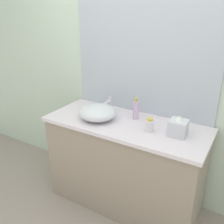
# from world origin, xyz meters

# --- Properties ---
(bathroom_wall_rear) EXTENTS (6.00, 0.06, 2.60)m
(bathroom_wall_rear) POSITION_xyz_m (0.00, 0.73, 1.30)
(bathroom_wall_rear) COLOR silver
(bathroom_wall_rear) RESTS_ON ground
(vanity_counter) EXTENTS (1.43, 0.59, 0.86)m
(vanity_counter) POSITION_xyz_m (-0.08, 0.40, 0.43)
(vanity_counter) COLOR gray
(vanity_counter) RESTS_ON ground
(wall_mirror_panel) EXTENTS (1.36, 0.01, 1.22)m
(wall_mirror_panel) POSITION_xyz_m (-0.08, 0.69, 1.47)
(wall_mirror_panel) COLOR #B2BCC6
(wall_mirror_panel) RESTS_ON vanity_counter
(sink_basin) EXTENTS (0.34, 0.33, 0.13)m
(sink_basin) POSITION_xyz_m (-0.33, 0.34, 0.92)
(sink_basin) COLOR silver
(sink_basin) RESTS_ON vanity_counter
(faucet) EXTENTS (0.03, 0.14, 0.14)m
(faucet) POSITION_xyz_m (-0.33, 0.52, 0.94)
(faucet) COLOR silver
(faucet) RESTS_ON vanity_counter
(soap_dispenser) EXTENTS (0.05, 0.05, 0.21)m
(soap_dispenser) POSITION_xyz_m (-0.04, 0.51, 0.95)
(soap_dispenser) COLOR #D0ACD5
(soap_dispenser) RESTS_ON vanity_counter
(lotion_bottle) EXTENTS (0.07, 0.07, 0.11)m
(lotion_bottle) POSITION_xyz_m (0.16, 0.35, 0.91)
(lotion_bottle) COLOR white
(lotion_bottle) RESTS_ON vanity_counter
(tissue_box) EXTENTS (0.14, 0.14, 0.17)m
(tissue_box) POSITION_xyz_m (0.38, 0.40, 0.93)
(tissue_box) COLOR silver
(tissue_box) RESTS_ON vanity_counter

